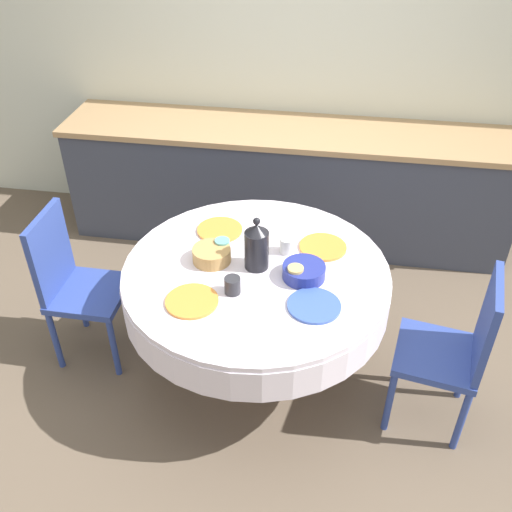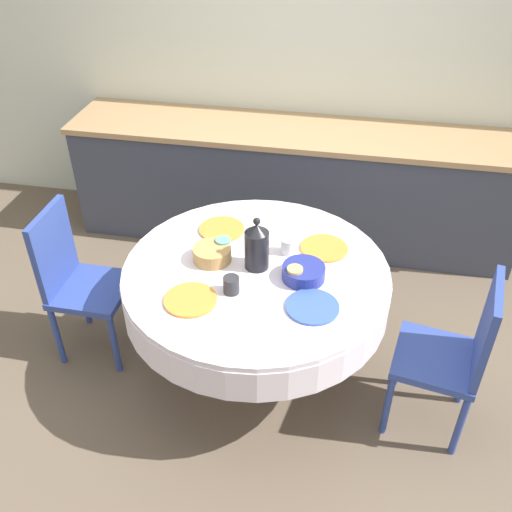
{
  "view_description": "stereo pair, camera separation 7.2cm",
  "coord_description": "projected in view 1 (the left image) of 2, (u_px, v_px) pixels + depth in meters",
  "views": [
    {
      "loc": [
        0.37,
        -2.3,
        2.53
      ],
      "look_at": [
        0.0,
        0.0,
        0.82
      ],
      "focal_mm": 40.0,
      "sensor_mm": 36.0,
      "label": 1
    },
    {
      "loc": [
        0.44,
        -2.28,
        2.53
      ],
      "look_at": [
        0.0,
        0.0,
        0.82
      ],
      "focal_mm": 40.0,
      "sensor_mm": 36.0,
      "label": 2
    }
  ],
  "objects": [
    {
      "name": "plate_near_left",
      "position": [
        192.0,
        301.0,
        2.72
      ],
      "size": [
        0.26,
        0.26,
        0.01
      ],
      "primitive_type": "cylinder",
      "color": "orange",
      "rests_on": "dining_table"
    },
    {
      "name": "chair_left",
      "position": [
        456.0,
        347.0,
        2.79
      ],
      "size": [
        0.46,
        0.46,
        0.94
      ],
      "rotation": [
        0.0,
        0.0,
        1.39
      ],
      "color": "#2D428E",
      "rests_on": "ground_plane"
    },
    {
      "name": "cup_far_right",
      "position": [
        287.0,
        245.0,
        3.03
      ],
      "size": [
        0.08,
        0.08,
        0.09
      ],
      "primitive_type": "cylinder",
      "color": "white",
      "rests_on": "dining_table"
    },
    {
      "name": "bread_basket",
      "position": [
        212.0,
        255.0,
        2.97
      ],
      "size": [
        0.2,
        0.2,
        0.08
      ],
      "primitive_type": "cylinder",
      "color": "#AD844C",
      "rests_on": "dining_table"
    },
    {
      "name": "coffee_carafe",
      "position": [
        257.0,
        246.0,
        2.88
      ],
      "size": [
        0.13,
        0.13,
        0.3
      ],
      "color": "black",
      "rests_on": "dining_table"
    },
    {
      "name": "ground_plane",
      "position": [
        256.0,
        367.0,
        3.38
      ],
      "size": [
        12.0,
        12.0,
        0.0
      ],
      "primitive_type": "plane",
      "color": "brown"
    },
    {
      "name": "plate_far_right",
      "position": [
        323.0,
        247.0,
        3.08
      ],
      "size": [
        0.26,
        0.26,
        0.01
      ],
      "primitive_type": "cylinder",
      "color": "orange",
      "rests_on": "dining_table"
    },
    {
      "name": "cup_near_right",
      "position": [
        295.0,
        274.0,
        2.83
      ],
      "size": [
        0.08,
        0.08,
        0.09
      ],
      "primitive_type": "cylinder",
      "color": "#DBB766",
      "rests_on": "dining_table"
    },
    {
      "name": "fruit_bowl",
      "position": [
        304.0,
        272.0,
        2.86
      ],
      "size": [
        0.22,
        0.22,
        0.07
      ],
      "primitive_type": "cylinder",
      "color": "navy",
      "rests_on": "dining_table"
    },
    {
      "name": "plate_far_left",
      "position": [
        220.0,
        230.0,
        3.21
      ],
      "size": [
        0.26,
        0.26,
        0.01
      ],
      "primitive_type": "cylinder",
      "color": "orange",
      "rests_on": "dining_table"
    },
    {
      "name": "wall_back",
      "position": [
        296.0,
        54.0,
        4.02
      ],
      "size": [
        7.0,
        0.05,
        2.6
      ],
      "color": "beige",
      "rests_on": "ground_plane"
    },
    {
      "name": "kitchen_counter",
      "position": [
        287.0,
        183.0,
        4.27
      ],
      "size": [
        3.24,
        0.64,
        0.88
      ],
      "color": "#383D4C",
      "rests_on": "ground_plane"
    },
    {
      "name": "plate_near_right",
      "position": [
        314.0,
        306.0,
        2.69
      ],
      "size": [
        0.26,
        0.26,
        0.01
      ],
      "primitive_type": "cylinder",
      "color": "#3856AD",
      "rests_on": "dining_table"
    },
    {
      "name": "chair_right",
      "position": [
        74.0,
        281.0,
        3.21
      ],
      "size": [
        0.4,
        0.4,
        0.94
      ],
      "rotation": [
        0.0,
        0.0,
        -1.58
      ],
      "color": "#2D428E",
      "rests_on": "ground_plane"
    },
    {
      "name": "cup_far_left",
      "position": [
        222.0,
        247.0,
        3.02
      ],
      "size": [
        0.08,
        0.08,
        0.09
      ],
      "primitive_type": "cylinder",
      "color": "#5BA39E",
      "rests_on": "dining_table"
    },
    {
      "name": "dining_table",
      "position": [
        256.0,
        287.0,
        3.01
      ],
      "size": [
        1.39,
        1.39,
        0.74
      ],
      "color": "tan",
      "rests_on": "ground_plane"
    },
    {
      "name": "cup_near_left",
      "position": [
        232.0,
        285.0,
        2.76
      ],
      "size": [
        0.08,
        0.08,
        0.09
      ],
      "primitive_type": "cylinder",
      "color": "#28282D",
      "rests_on": "dining_table"
    }
  ]
}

